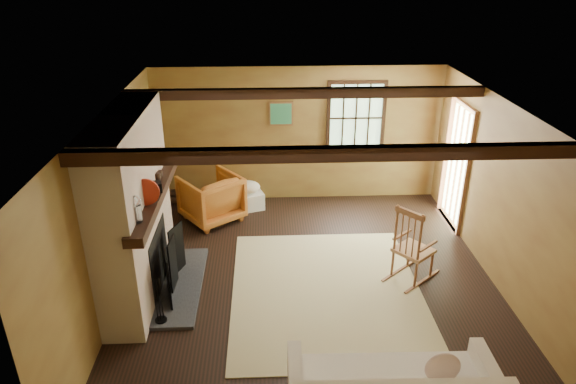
{
  "coord_description": "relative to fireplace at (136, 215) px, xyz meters",
  "views": [
    {
      "loc": [
        -0.57,
        -5.81,
        4.07
      ],
      "look_at": [
        -0.29,
        0.4,
        1.19
      ],
      "focal_mm": 32.0,
      "sensor_mm": 36.0,
      "label": 1
    }
  ],
  "objects": [
    {
      "name": "ground",
      "position": [
        2.23,
        0.0,
        -1.1
      ],
      "size": [
        5.5,
        5.5,
        0.0
      ],
      "primitive_type": "plane",
      "color": "black",
      "rests_on": "ground"
    },
    {
      "name": "room_envelope",
      "position": [
        2.45,
        0.26,
        0.53
      ],
      "size": [
        5.02,
        5.52,
        2.44
      ],
      "color": "olive",
      "rests_on": "ground"
    },
    {
      "name": "fireplace",
      "position": [
        0.0,
        0.0,
        0.0
      ],
      "size": [
        1.02,
        2.3,
        2.4
      ],
      "color": "#905937",
      "rests_on": "ground"
    },
    {
      "name": "rug",
      "position": [
        2.43,
        -0.2,
        -1.1
      ],
      "size": [
        2.5,
        3.0,
        0.01
      ],
      "primitive_type": "cube",
      "color": "tan",
      "rests_on": "ground"
    },
    {
      "name": "rocking_chair",
      "position": [
        3.6,
        0.06,
        -0.64
      ],
      "size": [
        0.88,
        0.83,
        1.11
      ],
      "rotation": [
        0.0,
        0.0,
        2.27
      ],
      "color": "tan",
      "rests_on": "ground"
    },
    {
      "name": "firewood_pile",
      "position": [
        0.2,
        2.6,
        -0.97
      ],
      "size": [
        0.74,
        0.14,
        0.27
      ],
      "color": "brown",
      "rests_on": "ground"
    },
    {
      "name": "laundry_basket",
      "position": [
        1.33,
        2.33,
        -0.95
      ],
      "size": [
        0.59,
        0.51,
        0.3
      ],
      "primitive_type": "cube",
      "rotation": [
        0.0,
        0.0,
        0.31
      ],
      "color": "white",
      "rests_on": "ground"
    },
    {
      "name": "basket_pillow",
      "position": [
        1.33,
        2.33,
        -0.7
      ],
      "size": [
        0.48,
        0.41,
        0.21
      ],
      "primitive_type": "ellipsoid",
      "rotation": [
        0.0,
        0.0,
        -0.16
      ],
      "color": "white",
      "rests_on": "laundry_basket"
    },
    {
      "name": "armchair",
      "position": [
        0.73,
        1.94,
        -0.7
      ],
      "size": [
        1.21,
        1.22,
        0.8
      ],
      "primitive_type": "imported",
      "rotation": [
        0.0,
        0.0,
        -2.5
      ],
      "color": "#BF6026",
      "rests_on": "ground"
    }
  ]
}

